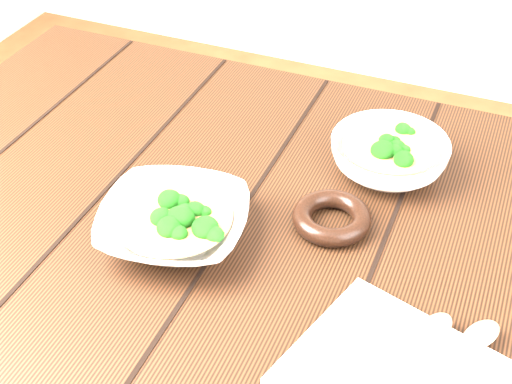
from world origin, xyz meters
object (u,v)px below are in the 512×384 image
Objects in this scene: table at (252,280)px; soup_bowl_front at (174,223)px; napkin at (402,382)px; trivet at (332,218)px; soup_bowl_back at (389,155)px.

soup_bowl_front is (-0.08, -0.07, 0.15)m from table.
soup_bowl_front is 0.35m from napkin.
table is 0.17m from trivet.
soup_bowl_front is 1.03× the size of soup_bowl_back.
trivet is (-0.04, -0.15, -0.02)m from soup_bowl_back.
soup_bowl_back reaches higher than table.
soup_bowl_front reaches higher than table.
soup_bowl_front is 0.34m from soup_bowl_back.
table is 5.11× the size of napkin.
trivet is (0.19, 0.10, -0.01)m from soup_bowl_front.
table is 0.18m from soup_bowl_front.
soup_bowl_back is (0.14, 0.18, 0.15)m from table.
napkin is at bearing -55.92° from trivet.
napkin is (0.15, -0.22, -0.01)m from trivet.
table is at bearing 42.63° from soup_bowl_front.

